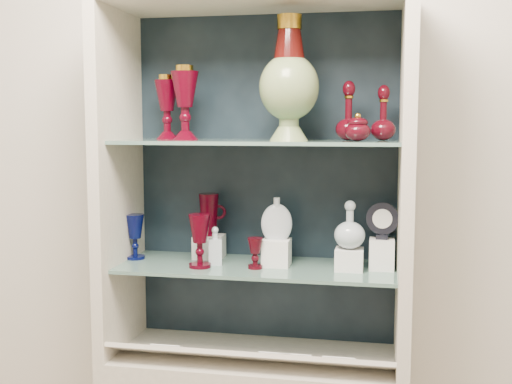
% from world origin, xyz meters
% --- Properties ---
extents(wall_back, '(3.50, 0.02, 2.80)m').
position_xyz_m(wall_back, '(0.00, 1.75, 1.40)').
color(wall_back, beige).
rests_on(wall_back, ground).
extents(cabinet_back_panel, '(0.98, 0.02, 1.15)m').
position_xyz_m(cabinet_back_panel, '(0.00, 1.72, 1.32)').
color(cabinet_back_panel, black).
rests_on(cabinet_back_panel, cabinet_base).
extents(cabinet_side_left, '(0.04, 0.40, 1.15)m').
position_xyz_m(cabinet_side_left, '(-0.48, 1.53, 1.32)').
color(cabinet_side_left, '#BBB19F').
rests_on(cabinet_side_left, cabinet_base).
extents(cabinet_side_right, '(0.04, 0.40, 1.15)m').
position_xyz_m(cabinet_side_right, '(0.48, 1.53, 1.32)').
color(cabinet_side_right, '#BBB19F').
rests_on(cabinet_side_right, cabinet_base).
extents(shelf_lower, '(0.92, 0.34, 0.01)m').
position_xyz_m(shelf_lower, '(0.00, 1.55, 1.04)').
color(shelf_lower, slate).
rests_on(shelf_lower, cabinet_side_left).
extents(shelf_upper, '(0.92, 0.34, 0.01)m').
position_xyz_m(shelf_upper, '(0.00, 1.55, 1.46)').
color(shelf_upper, slate).
rests_on(shelf_upper, cabinet_side_left).
extents(label_ledge, '(0.92, 0.17, 0.09)m').
position_xyz_m(label_ledge, '(0.00, 1.42, 0.78)').
color(label_ledge, '#BBB19F').
rests_on(label_ledge, cabinet_base).
extents(label_card_0, '(0.10, 0.06, 0.03)m').
position_xyz_m(label_card_0, '(0.29, 1.42, 0.80)').
color(label_card_0, white).
rests_on(label_card_0, label_ledge).
extents(label_card_1, '(0.10, 0.06, 0.03)m').
position_xyz_m(label_card_1, '(-0.27, 1.42, 0.80)').
color(label_card_1, white).
rests_on(label_card_1, label_ledge).
extents(label_card_2, '(0.10, 0.06, 0.03)m').
position_xyz_m(label_card_2, '(0.09, 1.42, 0.80)').
color(label_card_2, white).
rests_on(label_card_2, label_ledge).
extents(label_card_3, '(0.10, 0.06, 0.03)m').
position_xyz_m(label_card_3, '(0.15, 1.42, 0.80)').
color(label_card_3, white).
rests_on(label_card_3, label_ledge).
extents(pedestal_lamp_left, '(0.11, 0.11, 0.22)m').
position_xyz_m(pedestal_lamp_left, '(-0.32, 1.58, 1.58)').
color(pedestal_lamp_left, '#40010D').
rests_on(pedestal_lamp_left, shelf_upper).
extents(pedestal_lamp_right, '(0.12, 0.12, 0.24)m').
position_xyz_m(pedestal_lamp_right, '(-0.24, 1.53, 1.59)').
color(pedestal_lamp_right, '#40010D').
rests_on(pedestal_lamp_right, shelf_upper).
extents(enamel_urn, '(0.20, 0.20, 0.39)m').
position_xyz_m(enamel_urn, '(0.11, 1.51, 1.67)').
color(enamel_urn, '#0C4A16').
rests_on(enamel_urn, shelf_upper).
extents(ruby_decanter_a, '(0.10, 0.10, 0.22)m').
position_xyz_m(ruby_decanter_a, '(0.30, 1.59, 1.58)').
color(ruby_decanter_a, '#40060E').
rests_on(ruby_decanter_a, shelf_upper).
extents(ruby_decanter_b, '(0.09, 0.09, 0.19)m').
position_xyz_m(ruby_decanter_b, '(0.41, 1.59, 1.56)').
color(ruby_decanter_b, '#40060E').
rests_on(ruby_decanter_b, shelf_upper).
extents(lidded_bowl, '(0.09, 0.09, 0.09)m').
position_xyz_m(lidded_bowl, '(0.33, 1.50, 1.52)').
color(lidded_bowl, '#40060E').
rests_on(lidded_bowl, shelf_upper).
extents(cobalt_goblet, '(0.07, 0.07, 0.16)m').
position_xyz_m(cobalt_goblet, '(-0.44, 1.57, 1.13)').
color(cobalt_goblet, '#030942').
rests_on(cobalt_goblet, shelf_lower).
extents(ruby_goblet_tall, '(0.08, 0.08, 0.18)m').
position_xyz_m(ruby_goblet_tall, '(-0.18, 1.48, 1.14)').
color(ruby_goblet_tall, '#40010D').
rests_on(ruby_goblet_tall, shelf_lower).
extents(ruby_goblet_small, '(0.06, 0.06, 0.10)m').
position_xyz_m(ruby_goblet_small, '(0.00, 1.50, 1.10)').
color(ruby_goblet_small, '#40060E').
rests_on(ruby_goblet_small, shelf_lower).
extents(riser_ruby_pitcher, '(0.10, 0.10, 0.08)m').
position_xyz_m(riser_ruby_pitcher, '(-0.19, 1.64, 1.09)').
color(riser_ruby_pitcher, silver).
rests_on(riser_ruby_pitcher, shelf_lower).
extents(ruby_pitcher, '(0.13, 0.11, 0.15)m').
position_xyz_m(ruby_pitcher, '(-0.19, 1.64, 1.20)').
color(ruby_pitcher, '#40010D').
rests_on(ruby_pitcher, riser_ruby_pitcher).
extents(clear_square_bottle, '(0.05, 0.05, 0.13)m').
position_xyz_m(clear_square_bottle, '(-0.14, 1.53, 1.11)').
color(clear_square_bottle, '#A6B6BE').
rests_on(clear_square_bottle, shelf_lower).
extents(riser_flat_flask, '(0.09, 0.09, 0.09)m').
position_xyz_m(riser_flat_flask, '(0.07, 1.56, 1.09)').
color(riser_flat_flask, silver).
rests_on(riser_flat_flask, shelf_lower).
extents(flat_flask, '(0.11, 0.06, 0.15)m').
position_xyz_m(flat_flask, '(0.07, 1.56, 1.21)').
color(flat_flask, '#B2BEC7').
rests_on(flat_flask, riser_flat_flask).
extents(riser_clear_round_decanter, '(0.09, 0.09, 0.07)m').
position_xyz_m(riser_clear_round_decanter, '(0.31, 1.54, 1.08)').
color(riser_clear_round_decanter, silver).
rests_on(riser_clear_round_decanter, shelf_lower).
extents(clear_round_decanter, '(0.10, 0.10, 0.15)m').
position_xyz_m(clear_round_decanter, '(0.31, 1.54, 1.20)').
color(clear_round_decanter, '#A6B6BE').
rests_on(clear_round_decanter, riser_clear_round_decanter).
extents(riser_cameo_medallion, '(0.08, 0.08, 0.10)m').
position_xyz_m(riser_cameo_medallion, '(0.41, 1.57, 1.10)').
color(riser_cameo_medallion, silver).
rests_on(riser_cameo_medallion, shelf_lower).
extents(cameo_medallion, '(0.11, 0.05, 0.12)m').
position_xyz_m(cameo_medallion, '(0.41, 1.57, 1.21)').
color(cameo_medallion, black).
rests_on(cameo_medallion, riser_cameo_medallion).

